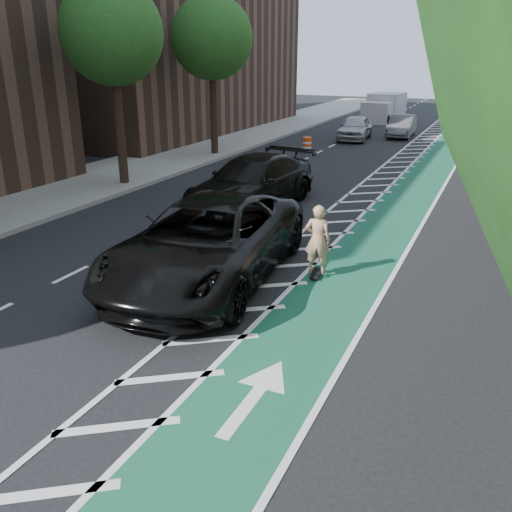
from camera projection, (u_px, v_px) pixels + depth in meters
The scene contains 17 objects.
ground at pixel (182, 298), 12.01m from camera, with size 120.00×120.00×0.00m, color black.
bike_lane at pixel (403, 205), 19.35m from camera, with size 2.00×90.00×0.01m, color #175138.
buffer_strip at pixel (361, 200), 19.94m from camera, with size 1.40×90.00×0.01m, color silver.
sidewalk_left at pixel (120, 173), 24.20m from camera, with size 5.00×90.00×0.15m, color gray.
curb_left at pixel (166, 178), 23.25m from camera, with size 0.12×90.00×0.16m, color gray.
tree_l_c at pixel (107, 33), 19.87m from camera, with size 4.20×4.20×7.90m.
tree_l_d at pixel (212, 38), 26.68m from camera, with size 4.20×4.20×7.90m.
skateboard at pixel (316, 273), 13.15m from camera, with size 0.32×0.76×0.10m.
skateboarder at pixel (318, 239), 12.85m from camera, with size 0.62×0.41×1.69m, color tan.
suv_near at pixel (207, 242), 12.69m from camera, with size 3.15×6.82×1.90m, color black.
suv_far at pixel (252, 183), 18.79m from camera, with size 2.44×6.00×1.74m, color black.
car_silver at pixel (355, 128), 33.71m from camera, with size 1.74×4.32×1.47m, color #AAABB0.
car_grey at pixel (402, 126), 34.87m from camera, with size 1.44×4.14×1.36m, color #5D5C61.
box_truck at pixel (384, 108), 42.93m from camera, with size 2.63×5.23×2.11m.
barrel_a at pixel (234, 199), 18.62m from camera, with size 0.60×0.60×0.82m.
barrel_b at pixel (250, 172), 22.82m from camera, with size 0.61×0.61×0.83m.
barrel_c at pixel (307, 145), 29.55m from camera, with size 0.59×0.59×0.81m.
Camera 1 is at (6.04, -9.25, 5.09)m, focal length 38.00 mm.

